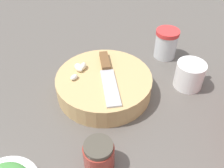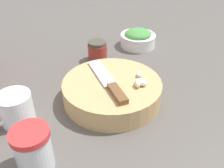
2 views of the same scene
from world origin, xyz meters
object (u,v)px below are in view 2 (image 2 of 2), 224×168
chef_knife (109,82)px  herb_bowl (138,38)px  coffee_mug (15,109)px  garlic_cloves (140,81)px  spice_jar (33,150)px  cutting_board (112,91)px  honey_jar (98,51)px

chef_knife → herb_bowl: (0.28, 0.18, -0.03)m
herb_bowl → coffee_mug: 0.50m
garlic_cloves → herb_bowl: 0.32m
spice_jar → cutting_board: bearing=15.1°
herb_bowl → spice_jar: bearing=-154.7°
cutting_board → chef_knife: size_ratio=1.22×
garlic_cloves → herb_bowl: bearing=45.0°
cutting_board → coffee_mug: (-0.21, 0.08, 0.01)m
coffee_mug → honey_jar: size_ratio=1.59×
herb_bowl → coffee_mug: size_ratio=1.21×
garlic_cloves → herb_bowl: (0.23, 0.23, -0.03)m
chef_knife → honey_jar: 0.22m
spice_jar → coffee_mug: size_ratio=0.86×
chef_knife → coffee_mug: bearing=177.3°
garlic_cloves → honey_jar: (0.05, 0.24, -0.03)m
cutting_board → herb_bowl: bearing=33.0°
chef_knife → honey_jar: same height
cutting_board → garlic_cloves: size_ratio=3.94×
cutting_board → honey_jar: honey_jar is taller
herb_bowl → spice_jar: 0.57m
garlic_cloves → coffee_mug: coffee_mug is taller
chef_knife → honey_jar: bearing=77.9°
cutting_board → spice_jar: bearing=-164.9°
cutting_board → coffee_mug: coffee_mug is taller
spice_jar → garlic_cloves: bearing=3.1°
herb_bowl → honey_jar: honey_jar is taller
garlic_cloves → coffee_mug: size_ratio=0.60×
chef_knife → herb_bowl: size_ratio=1.61×
spice_jar → herb_bowl: bearing=25.3°
garlic_cloves → honey_jar: garlic_cloves is taller
herb_bowl → cutting_board: bearing=-147.0°
chef_knife → spice_jar: 0.24m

